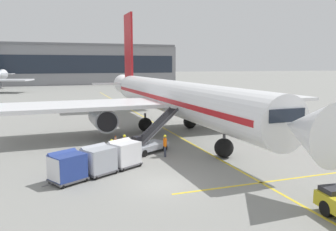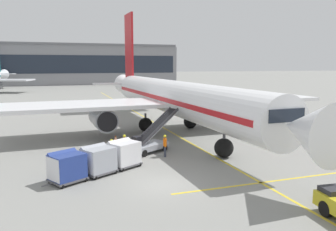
# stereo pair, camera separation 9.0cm
# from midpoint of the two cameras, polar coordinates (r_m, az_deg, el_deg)

# --- Properties ---
(ground_plane) EXTENTS (600.00, 600.00, 0.00)m
(ground_plane) POSITION_cam_midpoint_polar(r_m,az_deg,el_deg) (20.59, -0.97, -11.62)
(ground_plane) COLOR gray
(parked_airplane) EXTENTS (34.05, 43.33, 14.66)m
(parked_airplane) POSITION_cam_midpoint_polar(r_m,az_deg,el_deg) (35.89, 0.47, 3.03)
(parked_airplane) COLOR white
(parked_airplane) RESTS_ON ground
(belt_loader) EXTENTS (5.05, 3.65, 3.41)m
(belt_loader) POSITION_cam_midpoint_polar(r_m,az_deg,el_deg) (27.84, -3.18, -4.27)
(belt_loader) COLOR #A3A8B2
(belt_loader) RESTS_ON ground
(baggage_cart_lead) EXTENTS (2.76, 2.37, 1.91)m
(baggage_cart_lead) POSITION_cam_midpoint_polar(r_m,az_deg,el_deg) (23.92, -7.54, -6.29)
(baggage_cart_lead) COLOR #515156
(baggage_cart_lead) RESTS_ON ground
(baggage_cart_second) EXTENTS (2.76, 2.37, 1.91)m
(baggage_cart_second) POSITION_cam_midpoint_polar(r_m,az_deg,el_deg) (22.62, -11.77, -7.27)
(baggage_cart_second) COLOR #515156
(baggage_cart_second) RESTS_ON ground
(baggage_cart_third) EXTENTS (2.76, 2.37, 1.91)m
(baggage_cart_third) POSITION_cam_midpoint_polar(r_m,az_deg,el_deg) (21.59, -16.78, -8.23)
(baggage_cart_third) COLOR #515156
(baggage_cart_third) RESTS_ON ground
(ground_crew_by_loader) EXTENTS (0.48, 0.42, 1.74)m
(ground_crew_by_loader) POSITION_cam_midpoint_polar(r_m,az_deg,el_deg) (26.58, -7.44, -4.78)
(ground_crew_by_loader) COLOR #333847
(ground_crew_by_loader) RESTS_ON ground
(ground_crew_by_carts) EXTENTS (0.32, 0.56, 1.74)m
(ground_crew_by_carts) POSITION_cam_midpoint_polar(r_m,az_deg,el_deg) (26.31, -0.61, -4.85)
(ground_crew_by_carts) COLOR #333847
(ground_crew_by_carts) RESTS_ON ground
(ground_crew_marshaller) EXTENTS (0.56, 0.33, 1.74)m
(ground_crew_marshaller) POSITION_cam_midpoint_polar(r_m,az_deg,el_deg) (25.12, -9.56, -5.62)
(ground_crew_marshaller) COLOR #333847
(ground_crew_marshaller) RESTS_ON ground
(safety_cone_engine_keepout) EXTENTS (0.53, 0.53, 0.60)m
(safety_cone_engine_keepout) POSITION_cam_midpoint_polar(r_m,az_deg,el_deg) (31.87, -8.90, -3.87)
(safety_cone_engine_keepout) COLOR black
(safety_cone_engine_keepout) RESTS_ON ground
(apron_guidance_line_lead_in) EXTENTS (0.20, 110.00, 0.01)m
(apron_guidance_line_lead_in) POSITION_cam_midpoint_polar(r_m,az_deg,el_deg) (35.60, 0.63, -2.92)
(apron_guidance_line_lead_in) COLOR yellow
(apron_guidance_line_lead_in) RESTS_ON ground
(apron_guidance_line_stop_bar) EXTENTS (12.00, 0.20, 0.01)m
(apron_guidance_line_stop_bar) POSITION_cam_midpoint_polar(r_m,az_deg,el_deg) (21.82, 15.78, -10.76)
(apron_guidance_line_stop_bar) COLOR yellow
(apron_guidance_line_stop_bar) RESTS_ON ground
(terminal_building) EXTENTS (94.84, 14.58, 14.37)m
(terminal_building) POSITION_cam_midpoint_polar(r_m,az_deg,el_deg) (127.95, -20.46, 8.07)
(terminal_building) COLOR gray
(terminal_building) RESTS_ON ground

